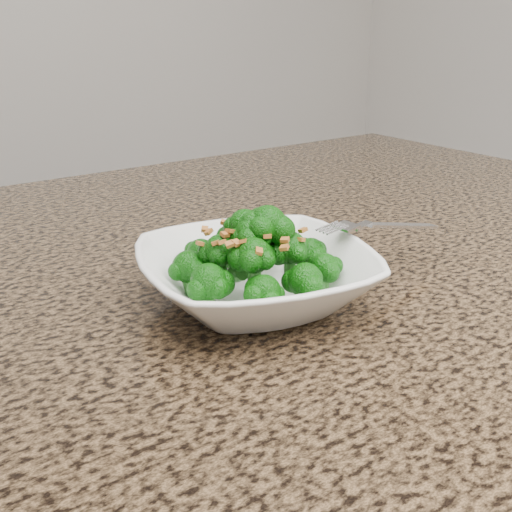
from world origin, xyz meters
TOP-DOWN VIEW (x-y plane):
  - granite_counter at (0.00, 0.30)m, footprint 1.64×1.04m
  - bowl at (0.01, 0.19)m, footprint 0.28×0.28m
  - broccoli_pile at (0.01, 0.19)m, footprint 0.20×0.20m
  - garlic_topping at (0.01, 0.19)m, footprint 0.12×0.12m
  - fork at (0.14, 0.17)m, footprint 0.20×0.04m

SIDE VIEW (x-z plane):
  - granite_counter at x=0.00m, z-range 0.87..0.90m
  - bowl at x=0.01m, z-range 0.90..0.96m
  - fork at x=0.14m, z-range 0.96..0.97m
  - broccoli_pile at x=0.01m, z-range 0.96..1.02m
  - garlic_topping at x=0.01m, z-range 1.02..1.03m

